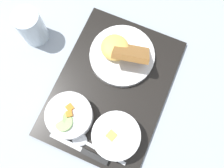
{
  "coord_description": "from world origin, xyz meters",
  "views": [
    {
      "loc": [
        -0.16,
        -0.07,
        0.68
      ],
      "look_at": [
        0.0,
        0.0,
        0.04
      ],
      "focal_mm": 38.0,
      "sensor_mm": 36.0,
      "label": 1
    }
  ],
  "objects_px": {
    "knife": "(89,154)",
    "spoon": "(88,144)",
    "plate_main": "(122,54)",
    "bowl_soup": "(116,136)",
    "bowl_salad": "(70,116)",
    "glass_water": "(32,28)"
  },
  "relations": [
    {
      "from": "bowl_salad",
      "to": "spoon",
      "type": "distance_m",
      "value": 0.09
    },
    {
      "from": "glass_water",
      "to": "knife",
      "type": "bearing_deg",
      "value": -130.03
    },
    {
      "from": "spoon",
      "to": "bowl_salad",
      "type": "bearing_deg",
      "value": -28.55
    },
    {
      "from": "knife",
      "to": "bowl_salad",
      "type": "bearing_deg",
      "value": -36.08
    },
    {
      "from": "knife",
      "to": "glass_water",
      "type": "relative_size",
      "value": 1.52
    },
    {
      "from": "bowl_soup",
      "to": "plate_main",
      "type": "relative_size",
      "value": 0.65
    },
    {
      "from": "bowl_salad",
      "to": "bowl_soup",
      "type": "relative_size",
      "value": 1.0
    },
    {
      "from": "bowl_salad",
      "to": "knife",
      "type": "xyz_separation_m",
      "value": [
        -0.07,
        -0.09,
        -0.02
      ]
    },
    {
      "from": "plate_main",
      "to": "bowl_salad",
      "type": "bearing_deg",
      "value": 165.86
    },
    {
      "from": "plate_main",
      "to": "spoon",
      "type": "height_order",
      "value": "plate_main"
    },
    {
      "from": "bowl_soup",
      "to": "glass_water",
      "type": "height_order",
      "value": "glass_water"
    },
    {
      "from": "bowl_salad",
      "to": "bowl_soup",
      "type": "distance_m",
      "value": 0.14
    },
    {
      "from": "knife",
      "to": "spoon",
      "type": "height_order",
      "value": "knife"
    },
    {
      "from": "knife",
      "to": "glass_water",
      "type": "bearing_deg",
      "value": -38.41
    },
    {
      "from": "knife",
      "to": "spoon",
      "type": "relative_size",
      "value": 1.06
    },
    {
      "from": "knife",
      "to": "spoon",
      "type": "xyz_separation_m",
      "value": [
        0.02,
        0.01,
        -0.0
      ]
    },
    {
      "from": "plate_main",
      "to": "knife",
      "type": "relative_size",
      "value": 1.11
    },
    {
      "from": "plate_main",
      "to": "bowl_soup",
      "type": "bearing_deg",
      "value": -160.79
    },
    {
      "from": "bowl_salad",
      "to": "glass_water",
      "type": "distance_m",
      "value": 0.29
    },
    {
      "from": "knife",
      "to": "glass_water",
      "type": "xyz_separation_m",
      "value": [
        0.26,
        0.31,
        0.03
      ]
    },
    {
      "from": "bowl_soup",
      "to": "bowl_salad",
      "type": "bearing_deg",
      "value": 90.62
    },
    {
      "from": "plate_main",
      "to": "knife",
      "type": "xyz_separation_m",
      "value": [
        -0.3,
        -0.03,
        -0.01
      ]
    }
  ]
}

